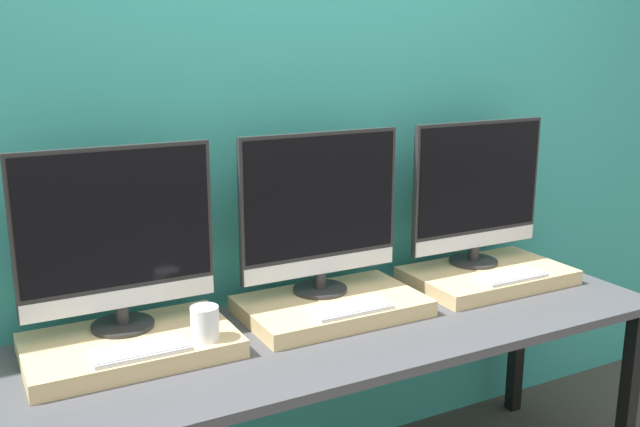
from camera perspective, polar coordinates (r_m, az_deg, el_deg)
wall_back at (r=2.52m, az=-2.36°, el=7.05°), size 8.00×0.04×2.60m
workbench at (r=2.34m, az=2.30°, el=-10.29°), size 2.15×0.69×0.70m
wooden_riser_left at (r=2.18m, az=-14.93°, el=-10.17°), size 0.59×0.37×0.05m
monitor_left at (r=2.15m, az=-15.95°, el=-1.66°), size 0.57×0.19×0.55m
keyboard_left at (r=2.06m, az=-14.20°, el=-10.55°), size 0.27×0.12×0.01m
mug at (r=2.09m, az=-9.20°, el=-8.66°), size 0.08×0.08×0.10m
wooden_riser_center at (r=2.40m, az=0.95°, el=-7.41°), size 0.59×0.37×0.05m
monitor_center at (r=2.37m, az=0.02°, el=0.32°), size 0.57×0.19×0.55m
keyboard_center at (r=2.29m, az=2.41°, el=-7.57°), size 0.27×0.12×0.01m
wooden_riser_right at (r=2.77m, az=13.24°, el=-4.86°), size 0.59×0.37×0.05m
monitor_right at (r=2.74m, az=12.48°, el=1.85°), size 0.57×0.19×0.55m
keyboard_right at (r=2.67m, az=14.96°, el=-4.86°), size 0.27×0.12×0.01m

